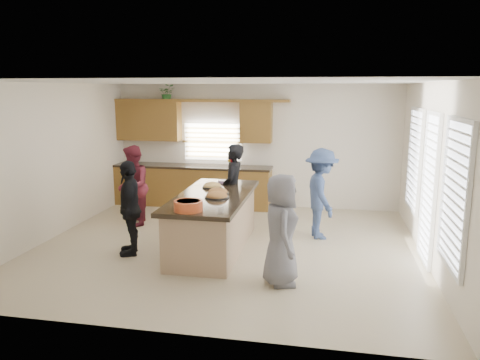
% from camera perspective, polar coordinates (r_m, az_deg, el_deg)
% --- Properties ---
extents(floor, '(6.50, 6.50, 0.00)m').
position_cam_1_polar(floor, '(8.22, -1.59, -8.06)').
color(floor, '#BDAA8C').
rests_on(floor, ground).
extents(room_shell, '(6.52, 6.02, 2.81)m').
position_cam_1_polar(room_shell, '(7.81, -1.66, 5.24)').
color(room_shell, silver).
rests_on(room_shell, ground).
extents(back_cabinetry, '(4.08, 0.66, 2.46)m').
position_cam_1_polar(back_cabinetry, '(10.93, -6.00, 1.63)').
color(back_cabinetry, brown).
rests_on(back_cabinetry, ground).
extents(right_wall_glazing, '(0.06, 4.00, 2.25)m').
position_cam_1_polar(right_wall_glazing, '(7.71, 22.16, 0.16)').
color(right_wall_glazing, white).
rests_on(right_wall_glazing, ground).
extents(island, '(1.17, 2.71, 0.95)m').
position_cam_1_polar(island, '(7.97, -3.27, -5.27)').
color(island, tan).
rests_on(island, ground).
extents(platter_front, '(0.40, 0.40, 0.16)m').
position_cam_1_polar(platter_front, '(7.60, -2.86, -1.99)').
color(platter_front, black).
rests_on(platter_front, island).
extents(platter_mid, '(0.37, 0.37, 0.15)m').
position_cam_1_polar(platter_mid, '(7.89, -2.72, -1.50)').
color(platter_mid, black).
rests_on(platter_mid, island).
extents(platter_back, '(0.36, 0.36, 0.15)m').
position_cam_1_polar(platter_back, '(8.40, -3.40, -0.74)').
color(platter_back, black).
rests_on(platter_back, island).
extents(salad_bowl, '(0.42, 0.42, 0.15)m').
position_cam_1_polar(salad_bowl, '(6.83, -6.31, -3.07)').
color(salad_bowl, '#CD5025').
rests_on(salad_bowl, island).
extents(clear_cup, '(0.09, 0.09, 0.10)m').
position_cam_1_polar(clear_cup, '(6.68, -2.42, -3.63)').
color(clear_cup, white).
rests_on(clear_cup, island).
extents(plate_stack, '(0.19, 0.19, 0.05)m').
position_cam_1_polar(plate_stack, '(8.81, -2.07, -0.18)').
color(plate_stack, '#AE87C5').
rests_on(plate_stack, island).
extents(flower_vase, '(0.14, 0.14, 0.45)m').
position_cam_1_polar(flower_vase, '(8.80, -1.07, 1.23)').
color(flower_vase, silver).
rests_on(flower_vase, island).
extents(potted_plant, '(0.44, 0.41, 0.39)m').
position_cam_1_polar(potted_plant, '(11.05, -8.87, 10.44)').
color(potted_plant, '#31762F').
rests_on(potted_plant, back_cabinetry).
extents(woman_left_back, '(0.44, 0.64, 1.69)m').
position_cam_1_polar(woman_left_back, '(8.79, -0.83, -1.08)').
color(woman_left_back, black).
rests_on(woman_left_back, ground).
extents(woman_left_mid, '(0.83, 0.93, 1.61)m').
position_cam_1_polar(woman_left_mid, '(9.48, -12.93, -0.71)').
color(woman_left_mid, maroon).
rests_on(woman_left_mid, ground).
extents(woman_left_front, '(0.66, 0.99, 1.57)m').
position_cam_1_polar(woman_left_front, '(7.85, -13.27, -3.32)').
color(woman_left_front, black).
rests_on(woman_left_front, ground).
extents(woman_right_back, '(0.88, 1.19, 1.65)m').
position_cam_1_polar(woman_right_back, '(8.59, 9.87, -1.66)').
color(woman_right_back, '#334670').
rests_on(woman_right_back, ground).
extents(woman_right_front, '(0.65, 0.85, 1.56)m').
position_cam_1_polar(woman_right_front, '(6.50, 5.03, -6.07)').
color(woman_right_front, slate).
rests_on(woman_right_front, ground).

